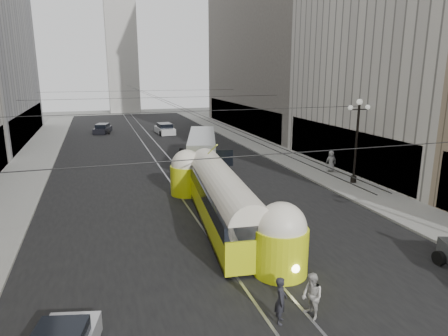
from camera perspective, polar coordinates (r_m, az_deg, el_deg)
road at (r=41.02m, az=-9.04°, el=1.55°), size 20.00×85.00×0.02m
sidewalk_left at (r=44.41m, az=-25.25°, el=1.43°), size 4.00×72.00×0.15m
sidewalk_right at (r=47.52m, az=4.74°, el=3.44°), size 4.00×72.00×0.15m
rail_left at (r=40.91m, az=-10.08°, el=1.48°), size 0.12×85.00×0.04m
rail_right at (r=41.13m, az=-8.01°, el=1.63°), size 0.12×85.00×0.04m
building_right_far at (r=61.46m, az=7.87°, el=20.89°), size 12.60×32.60×32.60m
distant_tower at (r=87.61m, az=-14.52°, el=17.54°), size 6.00×6.00×31.36m
lamppost_right_mid at (r=31.64m, az=18.45°, el=4.32°), size 1.86×0.44×6.37m
catenary at (r=39.23m, az=-8.96°, el=9.70°), size 25.00×72.00×0.23m
streetcar at (r=22.53m, az=-0.23°, el=-4.24°), size 3.67×14.86×3.25m
city_bus at (r=37.01m, az=-3.16°, el=2.84°), size 5.18×11.53×2.83m
sedan_white_far at (r=55.92m, az=-8.45°, el=5.51°), size 2.23×4.83×1.49m
sedan_dark_far at (r=58.72m, az=-16.96°, el=5.37°), size 2.78×4.45×1.31m
pedestrian_crossing_a at (r=14.60m, az=8.11°, el=-18.19°), size 0.65×0.74×1.71m
pedestrian_crossing_b at (r=15.03m, az=12.46°, el=-17.45°), size 0.68×0.85×1.69m
pedestrian_sidewalk_right at (r=35.16m, az=15.04°, el=0.96°), size 0.96×0.69×1.79m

